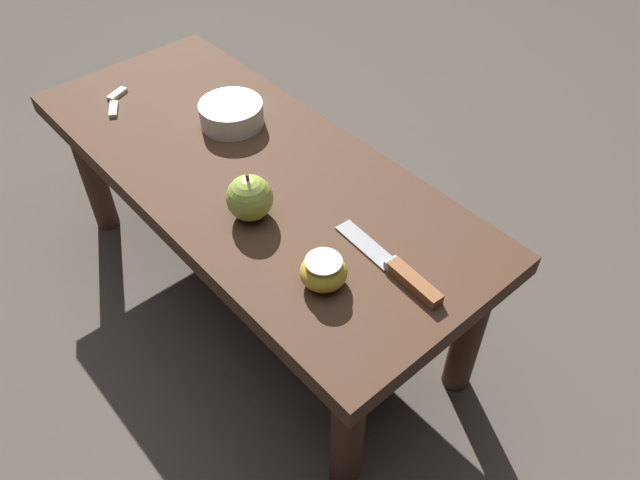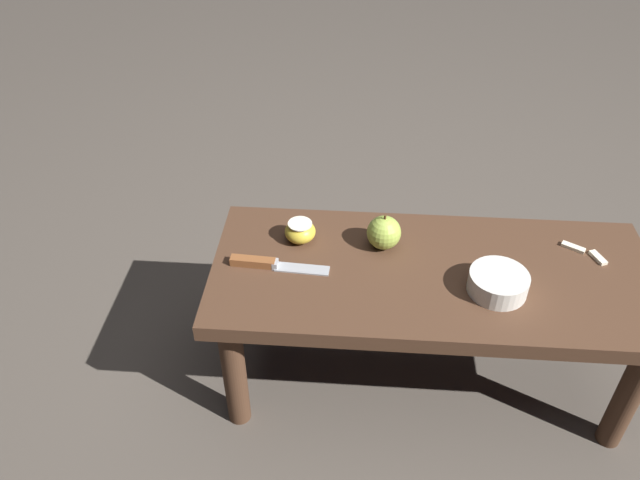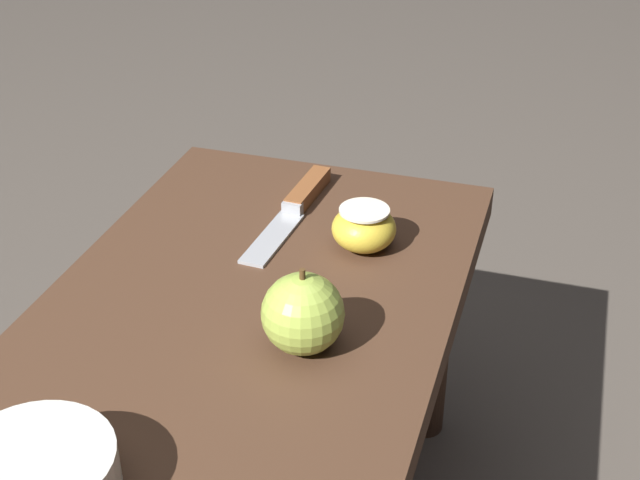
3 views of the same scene
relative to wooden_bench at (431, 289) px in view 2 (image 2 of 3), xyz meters
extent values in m
plane|color=#4C443D|center=(0.00, 0.00, -0.33)|extent=(8.00, 8.00, 0.00)
cube|color=#472D1E|center=(0.00, 0.00, 0.04)|extent=(1.04, 0.44, 0.04)
cylinder|color=#472D1E|center=(-0.46, -0.16, -0.15)|extent=(0.06, 0.06, 0.34)
cylinder|color=#472D1E|center=(0.46, -0.16, -0.15)|extent=(0.06, 0.06, 0.34)
cylinder|color=#472D1E|center=(-0.46, 0.16, -0.15)|extent=(0.06, 0.06, 0.34)
cylinder|color=#472D1E|center=(0.46, 0.16, -0.15)|extent=(0.06, 0.06, 0.34)
cube|color=#9EA0A5|center=(-0.31, -0.02, 0.06)|extent=(0.13, 0.04, 0.00)
cube|color=#9EA0A5|center=(-0.37, -0.01, 0.07)|extent=(0.01, 0.03, 0.02)
cube|color=brown|center=(-0.42, -0.01, 0.07)|extent=(0.11, 0.03, 0.02)
sphere|color=#9EB747|center=(-0.12, 0.08, 0.10)|extent=(0.08, 0.08, 0.08)
cylinder|color=#4C3319|center=(-0.12, 0.08, 0.14)|extent=(0.01, 0.01, 0.01)
ellipsoid|color=gold|center=(-0.32, 0.09, 0.08)|extent=(0.08, 0.08, 0.05)
cylinder|color=silver|center=(-0.32, 0.09, 0.11)|extent=(0.06, 0.06, 0.00)
cube|color=silver|center=(0.34, 0.11, 0.06)|extent=(0.06, 0.04, 0.01)
cube|color=silver|center=(0.39, 0.07, 0.06)|extent=(0.03, 0.05, 0.01)
cylinder|color=silver|center=(0.14, -0.06, 0.08)|extent=(0.13, 0.13, 0.05)
camera|label=1|loc=(-0.81, 0.53, 0.82)|focal=35.00mm
camera|label=2|loc=(-0.19, -1.10, 1.03)|focal=35.00mm
camera|label=3|loc=(0.55, 0.31, 0.61)|focal=50.00mm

